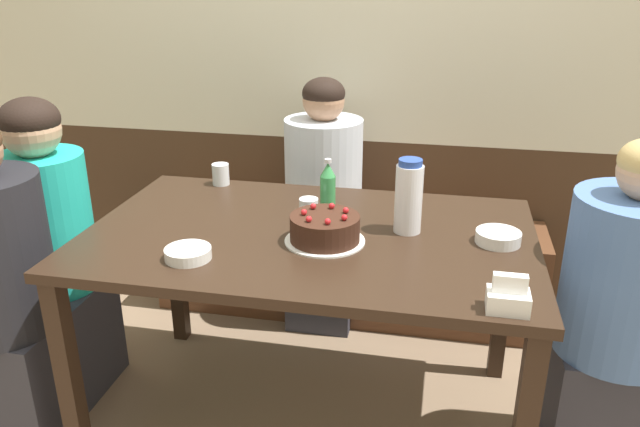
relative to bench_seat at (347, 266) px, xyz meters
The scene contains 16 objects.
ground_plane 0.86m from the bench_seat, 90.00° to the right, with size 12.00×12.00×0.00m, color #846B51.
back_wall 1.04m from the bench_seat, 90.00° to the left, with size 4.80×0.04×2.50m.
bench_seat is the anchor object (origin of this frame).
dining_table 0.94m from the bench_seat, 90.00° to the right, with size 1.52×0.94×0.77m.
birthday_cake 1.07m from the bench_seat, 85.69° to the right, with size 0.26×0.26×0.11m.
water_pitcher 1.05m from the bench_seat, 66.76° to the right, with size 0.09×0.09×0.26m.
soju_bottle 0.88m from the bench_seat, 87.86° to the right, with size 0.06×0.06×0.20m.
napkin_holder 1.50m from the bench_seat, 63.23° to the right, with size 0.11×0.08×0.11m.
bowl_soup_white 1.15m from the bench_seat, 51.90° to the right, with size 0.15×0.15×0.04m.
bowl_rice_small 1.28m from the bench_seat, 106.11° to the right, with size 0.14×0.14×0.04m.
glass_water_tall 0.91m from the bench_seat, 92.36° to the right, with size 0.07×0.07×0.07m.
glass_tumbler_short 0.85m from the bench_seat, 138.11° to the right, with size 0.07×0.07×0.09m.
person_teal_shirt 1.35m from the bench_seat, 141.35° to the right, with size 0.34×0.33×1.19m.
person_pale_blue_shirt 0.36m from the bench_seat, 135.04° to the right, with size 0.35×0.35×1.17m.
person_grey_tee 1.55m from the bench_seat, 132.43° to the right, with size 0.37×0.37×1.18m.
person_dark_striped 1.36m from the bench_seat, 39.65° to the right, with size 0.39×0.39×1.16m.
Camera 1 is at (0.43, -1.90, 1.61)m, focal length 35.00 mm.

